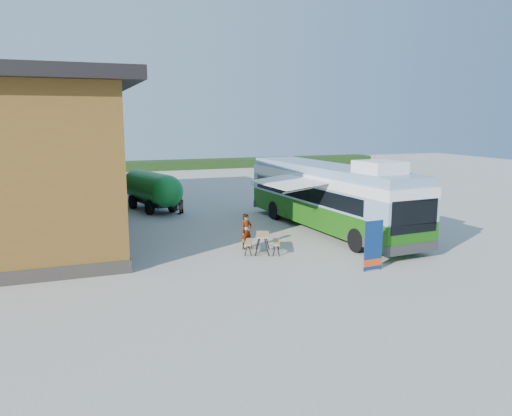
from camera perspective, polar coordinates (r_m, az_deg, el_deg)
name	(u,v)px	position (r m, az deg, el deg)	size (l,w,h in m)	color
ground	(289,256)	(21.00, 3.84, -5.52)	(100.00, 100.00, 0.00)	#BCB7AD
barn	(26,160)	(28.55, -24.84, 5.05)	(9.60, 21.20, 7.50)	brown
hedge	(218,163)	(58.96, -4.37, 5.10)	(40.00, 3.00, 1.00)	#264419
bus	(329,195)	(25.62, 8.36, 1.48)	(3.56, 12.77, 3.88)	#1C6F12
awning	(293,178)	(24.37, 4.31, 3.44)	(2.86, 4.27, 0.51)	white
banner	(373,250)	(19.35, 13.24, -4.72)	(0.84, 0.22, 1.93)	navy
picnic_table	(262,239)	(21.33, 0.74, -3.55)	(1.83, 1.74, 0.82)	tan
person_a	(246,231)	(21.99, -1.11, -2.68)	(0.57, 0.37, 1.56)	#999999
person_b	(178,201)	(30.33, -8.88, 0.85)	(0.80, 0.63, 1.65)	#999999
slurry_tanker	(152,188)	(31.82, -11.85, 2.22)	(3.08, 6.36, 2.42)	#17812F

